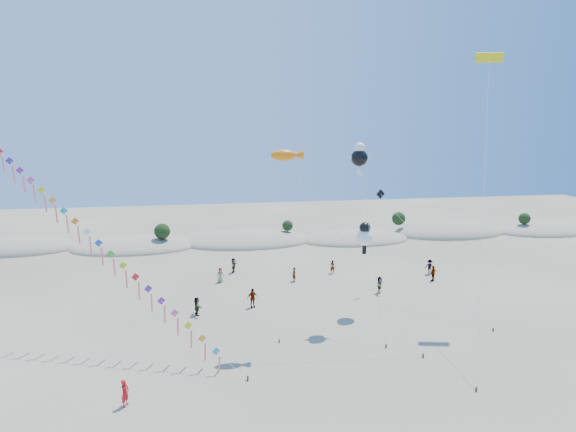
{
  "coord_description": "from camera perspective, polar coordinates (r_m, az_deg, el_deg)",
  "views": [
    {
      "loc": [
        -5.31,
        -23.69,
        17.39
      ],
      "look_at": [
        0.9,
        14.0,
        9.92
      ],
      "focal_mm": 30.0,
      "sensor_mm": 36.0,
      "label": 1
    }
  ],
  "objects": [
    {
      "name": "cartoon_kite_low",
      "position": [
        44.48,
        9.06,
        -2.3
      ],
      "size": [
        9.54,
        6.28,
        8.46
      ],
      "color": "#3F2D1E",
      "rests_on": "ground"
    },
    {
      "name": "flyer_foreground",
      "position": [
        33.36,
        -18.75,
        -19.24
      ],
      "size": [
        0.63,
        0.75,
        1.75
      ],
      "primitive_type": "imported",
      "rotation": [
        0.0,
        0.0,
        1.18
      ],
      "color": "red",
      "rests_on": "ground"
    },
    {
      "name": "cartoon_kite_high",
      "position": [
        42.46,
        8.46,
        7.02
      ],
      "size": [
        2.0,
        7.85,
        15.68
      ],
      "color": "#3F2D1E",
      "rests_on": "ground"
    },
    {
      "name": "kite_train",
      "position": [
        42.03,
        -25.45,
        0.86
      ],
      "size": [
        26.67,
        18.26,
        21.09
      ],
      "color": "#3F2D1E",
      "rests_on": "ground"
    },
    {
      "name": "parafoil_kite",
      "position": [
        47.73,
        22.73,
        16.46
      ],
      "size": [
        9.16,
        15.01,
        23.44
      ],
      "color": "#3F2D1E",
      "rests_on": "ground"
    },
    {
      "name": "beachgoers",
      "position": [
        51.89,
        2.45,
        -7.51
      ],
      "size": [
        27.57,
        13.91,
        1.87
      ],
      "color": "slate",
      "rests_on": "ground"
    },
    {
      "name": "fish_kite",
      "position": [
        37.82,
        -0.05,
        7.14
      ],
      "size": [
        10.76,
        6.42,
        15.31
      ],
      "color": "#3F2D1E",
      "rests_on": "ground"
    },
    {
      "name": "dune_ridge",
      "position": [
        71.25,
        -3.95,
        -2.99
      ],
      "size": [
        145.3,
        11.49,
        5.57
      ],
      "color": "gray",
      "rests_on": "ground"
    },
    {
      "name": "dark_kite",
      "position": [
        48.83,
        13.86,
        -1.1
      ],
      "size": [
        6.38,
        12.67,
        10.59
      ],
      "color": "#3F2D1E",
      "rests_on": "ground"
    }
  ]
}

